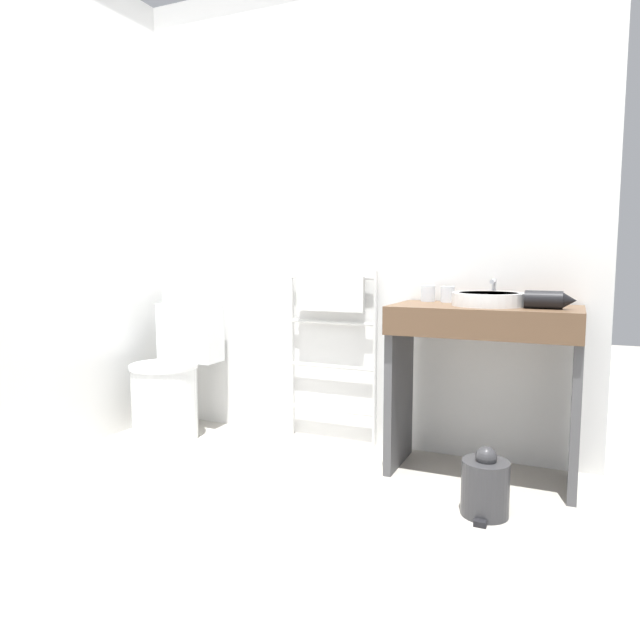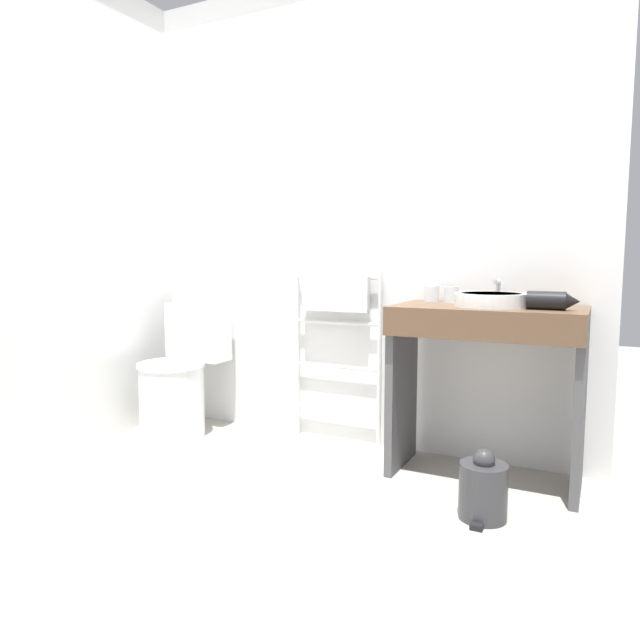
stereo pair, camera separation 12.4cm
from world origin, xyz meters
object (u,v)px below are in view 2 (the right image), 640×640
(cup_near_wall, at_px, (432,294))
(trash_bin, at_px, (483,489))
(cup_near_edge, at_px, (451,295))
(hair_dryer, at_px, (550,300))
(sink_basin, at_px, (491,299))
(towel_radiator, at_px, (336,317))
(toilet, at_px, (180,380))

(cup_near_wall, relative_size, trash_bin, 0.28)
(cup_near_edge, bearing_deg, hair_dryer, -21.55)
(sink_basin, relative_size, hair_dryer, 1.56)
(cup_near_wall, distance_m, trash_bin, 1.04)
(sink_basin, bearing_deg, cup_near_edge, 147.63)
(towel_radiator, distance_m, cup_near_wall, 0.59)
(hair_dryer, bearing_deg, sink_basin, 169.04)
(sink_basin, bearing_deg, toilet, -177.10)
(trash_bin, bearing_deg, cup_near_edge, 116.95)
(toilet, xyz_separation_m, cup_near_wall, (1.48, 0.25, 0.55))
(sink_basin, distance_m, cup_near_edge, 0.26)
(trash_bin, bearing_deg, cup_near_wall, 123.83)
(towel_radiator, bearing_deg, cup_near_wall, -3.42)
(towel_radiator, xyz_separation_m, cup_near_edge, (0.67, -0.05, 0.15))
(towel_radiator, height_order, trash_bin, towel_radiator)
(cup_near_edge, xyz_separation_m, hair_dryer, (0.48, -0.19, -0.00))
(sink_basin, xyz_separation_m, cup_near_wall, (-0.33, 0.16, 0.01))
(cup_near_edge, distance_m, hair_dryer, 0.52)
(cup_near_edge, bearing_deg, trash_bin, -63.05)
(toilet, xyz_separation_m, cup_near_edge, (1.58, 0.23, 0.55))
(cup_near_edge, bearing_deg, sink_basin, -32.37)
(sink_basin, relative_size, cup_near_edge, 4.13)
(cup_near_edge, height_order, trash_bin, cup_near_edge)
(sink_basin, bearing_deg, trash_bin, -80.74)
(sink_basin, height_order, cup_near_edge, cup_near_edge)
(hair_dryer, relative_size, trash_bin, 0.74)
(trash_bin, bearing_deg, toilet, 169.71)
(sink_basin, bearing_deg, hair_dryer, -10.96)
(hair_dryer, distance_m, trash_bin, 0.87)
(toilet, distance_m, trash_bin, 1.92)
(toilet, xyz_separation_m, hair_dryer, (2.07, 0.04, 0.55))
(towel_radiator, height_order, sink_basin, towel_radiator)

